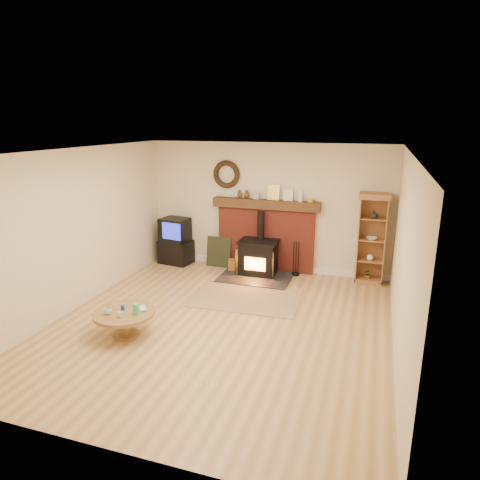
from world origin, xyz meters
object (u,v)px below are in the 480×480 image
(wood_stove, at_px, (258,259))
(coffee_table, at_px, (124,316))
(curio_cabinet, at_px, (372,239))
(tv_unit, at_px, (175,242))

(wood_stove, distance_m, coffee_table, 3.23)
(curio_cabinet, bearing_deg, wood_stove, -172.54)
(coffee_table, bearing_deg, tv_unit, 103.43)
(curio_cabinet, bearing_deg, coffee_table, -134.78)
(tv_unit, bearing_deg, curio_cabinet, 1.18)
(wood_stove, height_order, curio_cabinet, curio_cabinet)
(curio_cabinet, relative_size, coffee_table, 1.97)
(tv_unit, xyz_separation_m, coffee_table, (0.77, -3.22, -0.17))
(tv_unit, relative_size, coffee_table, 1.13)
(wood_stove, bearing_deg, curio_cabinet, 7.46)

